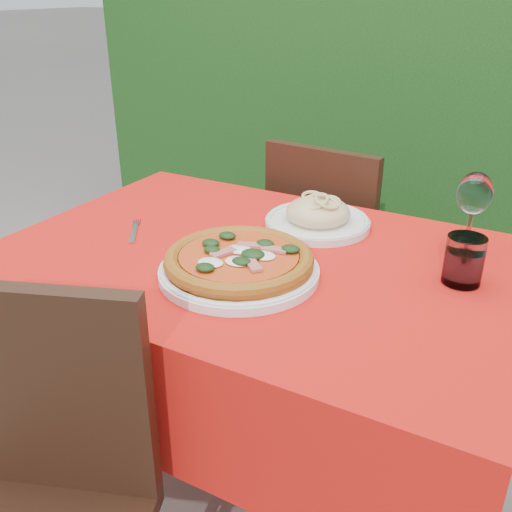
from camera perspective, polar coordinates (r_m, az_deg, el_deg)
The scene contains 10 objects.
ground at distance 1.84m, azimuth 0.23°, elevation -21.42°, with size 60.00×60.00×0.00m, color #655F5B.
hedge at distance 2.75m, azimuth 16.62°, elevation 15.60°, with size 3.20×0.55×1.78m.
dining_table at distance 1.46m, azimuth 0.27°, elevation -5.18°, with size 1.26×0.86×0.75m.
chair_near at distance 1.18m, azimuth -21.28°, elevation -21.64°, with size 0.51×0.51×0.88m.
chair_far at distance 2.02m, azimuth 7.42°, elevation 0.84°, with size 0.43×0.43×0.88m.
pizza_plate at distance 1.27m, azimuth -1.72°, elevation -0.73°, with size 0.36×0.36×0.07m.
pasta_plate at distance 1.55m, azimuth 6.18°, elevation 3.93°, with size 0.28×0.28×0.08m.
water_glass at distance 1.31m, azimuth 20.05°, elevation -0.62°, with size 0.08×0.08×0.11m.
wine_glass at distance 1.44m, azimuth 20.98°, elevation 5.53°, with size 0.08×0.08×0.20m.
fork at distance 1.53m, azimuth -12.12°, elevation 2.25°, with size 0.02×0.17×0.00m, color #B7B7BE.
Camera 1 is at (0.60, -1.10, 1.34)m, focal length 40.00 mm.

